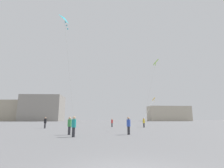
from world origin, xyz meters
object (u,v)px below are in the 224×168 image
(person_in_teal, at_px, (74,126))
(kite_amber_delta, at_px, (153,99))
(kite_cyan_diamond, at_px, (64,20))
(person_in_blue, at_px, (129,125))
(building_left_hall, at_px, (12,111))
(building_centre_hall, at_px, (43,108))
(kite_lime_delta, at_px, (155,63))
(person_in_yellow, at_px, (144,122))
(building_right_hall, at_px, (169,114))
(person_in_green, at_px, (69,125))
(person_in_red, at_px, (112,122))
(person_in_black, at_px, (45,122))

(person_in_teal, height_order, kite_amber_delta, kite_amber_delta)
(kite_cyan_diamond, bearing_deg, person_in_blue, 49.54)
(building_left_hall, relative_size, building_centre_hall, 1.06)
(kite_lime_delta, bearing_deg, building_centre_hall, 120.78)
(person_in_blue, relative_size, person_in_yellow, 1.05)
(person_in_blue, xyz_separation_m, building_right_hall, (33.42, 81.05, 3.23))
(person_in_teal, distance_m, building_left_hall, 98.57)
(kite_amber_delta, bearing_deg, building_centre_hall, 130.51)
(person_in_blue, relative_size, kite_amber_delta, 0.16)
(person_in_yellow, bearing_deg, kite_lime_delta, -167.53)
(person_in_green, xyz_separation_m, person_in_red, (4.77, 15.56, -0.12))
(person_in_teal, xyz_separation_m, building_right_hall, (38.66, 83.17, 3.21))
(kite_lime_delta, bearing_deg, person_in_green, -149.00)
(building_left_hall, bearing_deg, person_in_blue, -55.36)
(person_in_green, height_order, kite_cyan_diamond, kite_cyan_diamond)
(person_in_blue, bearing_deg, building_centre_hall, -135.09)
(person_in_teal, relative_size, person_in_red, 1.16)
(building_centre_hall, bearing_deg, building_right_hall, 0.90)
(person_in_black, bearing_deg, person_in_teal, 84.00)
(building_centre_hall, bearing_deg, person_in_teal, -67.88)
(kite_lime_delta, bearing_deg, person_in_yellow, 95.48)
(person_in_green, distance_m, person_in_teal, 2.23)
(person_in_blue, relative_size, building_centre_hall, 0.08)
(kite_amber_delta, height_order, kite_cyan_diamond, kite_cyan_diamond)
(building_left_hall, bearing_deg, kite_cyan_diamond, -59.93)
(person_in_green, height_order, person_in_red, person_in_green)
(person_in_red, relative_size, building_right_hall, 0.07)
(person_in_black, relative_size, building_centre_hall, 0.08)
(person_in_teal, height_order, building_left_hall, building_left_hall)
(person_in_green, relative_size, building_left_hall, 0.08)
(person_in_blue, height_order, person_in_black, person_in_black)
(kite_amber_delta, height_order, building_centre_hall, building_centre_hall)
(building_left_hall, relative_size, building_right_hall, 0.95)
(person_in_black, distance_m, person_in_red, 12.02)
(person_in_yellow, xyz_separation_m, kite_amber_delta, (4.80, 10.55, 5.30))
(person_in_blue, height_order, building_right_hall, building_right_hall)
(person_in_teal, bearing_deg, person_in_blue, 142.09)
(person_in_yellow, bearing_deg, building_centre_hall, 39.88)
(person_in_red, bearing_deg, kite_lime_delta, -173.92)
(person_in_blue, bearing_deg, building_right_hall, 176.73)
(person_in_blue, distance_m, person_in_teal, 5.65)
(person_in_black, relative_size, person_in_red, 1.16)
(person_in_black, distance_m, kite_cyan_diamond, 20.43)
(person_in_teal, relative_size, kite_cyan_diamond, 0.23)
(person_in_yellow, xyz_separation_m, person_in_teal, (-9.66, -15.54, 0.07))
(kite_cyan_diamond, height_order, building_centre_hall, building_centre_hall)
(kite_lime_delta, height_order, building_right_hall, kite_lime_delta)
(person_in_red, relative_size, building_centre_hall, 0.07)
(building_left_hall, bearing_deg, kite_amber_delta, -41.36)
(person_in_green, relative_size, person_in_red, 1.14)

